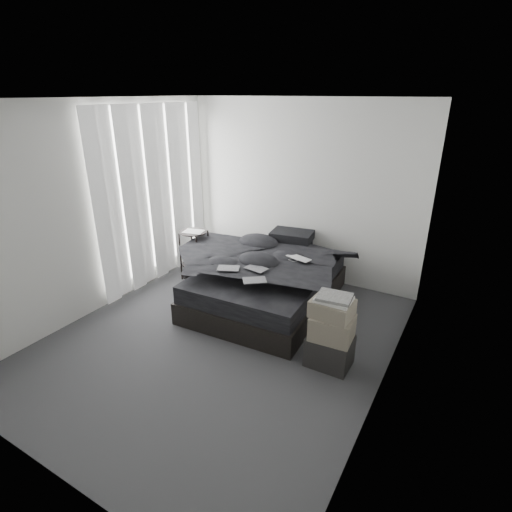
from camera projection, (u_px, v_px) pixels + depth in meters
The scene contains 25 objects.
floor at pixel (222, 338), 4.64m from camera, with size 3.60×4.20×0.01m, color #37373A.
ceiling at pixel (212, 98), 3.65m from camera, with size 3.60×4.20×0.01m, color white.
wall_back at pixel (301, 192), 5.82m from camera, with size 3.60×0.01×2.60m, color silver.
wall_front at pixel (21, 328), 2.47m from camera, with size 3.60×0.01×2.60m, color silver.
wall_left at pixel (99, 209), 4.98m from camera, with size 0.01×4.20×2.60m, color silver.
wall_right at pixel (395, 268), 3.31m from camera, with size 0.01×4.20×2.60m, color silver.
window_left at pixel (152, 191), 5.67m from camera, with size 0.02×2.00×2.30m, color white.
curtain_left at pixel (155, 196), 5.68m from camera, with size 0.06×2.12×2.48m, color white.
bed at pixel (267, 293), 5.39m from camera, with size 1.58×2.08×0.28m, color black.
mattress at pixel (267, 276), 5.29m from camera, with size 1.52×2.02×0.22m, color black.
duvet at pixel (265, 261), 5.16m from camera, with size 1.54×1.78×0.24m, color black.
pillow_lower at pixel (288, 243), 5.91m from camera, with size 0.63×0.42×0.14m, color black.
pillow_upper at pixel (292, 236), 5.81m from camera, with size 0.59×0.40×0.13m, color black.
laptop at pixel (296, 254), 5.03m from camera, with size 0.33×0.21×0.03m, color silver.
comic_a at pixel (228, 262), 4.80m from camera, with size 0.26×0.17×0.01m, color black.
comic_b at pixel (256, 262), 4.80m from camera, with size 0.26×0.17×0.01m, color black.
comic_c at pixel (254, 273), 4.49m from camera, with size 0.26×0.17×0.01m, color black.
side_stand at pixel (195, 255), 6.03m from camera, with size 0.40×0.40×0.74m, color black.
papers at pixel (194, 232), 5.88m from camera, with size 0.28×0.21×0.01m, color white.
floor_books at pixel (188, 273), 6.15m from camera, with size 0.12×0.17×0.12m, color black.
box_lower at pixel (329, 351), 4.14m from camera, with size 0.44×0.35×0.33m, color black.
box_mid at pixel (332, 328), 4.02m from camera, with size 0.42×0.33×0.25m, color #6D6556.
box_upper at pixel (332, 308), 3.96m from camera, with size 0.40×0.32×0.17m, color #6D6556.
art_book_white at pixel (334, 299), 3.91m from camera, with size 0.34×0.27×0.03m, color silver.
art_book_snake at pixel (335, 297), 3.89m from camera, with size 0.33×0.26×0.03m, color silver.
Camera 1 is at (2.32, -3.19, 2.66)m, focal length 28.00 mm.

